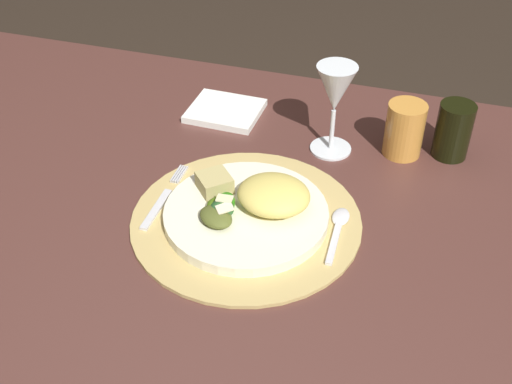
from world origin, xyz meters
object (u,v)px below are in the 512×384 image
(amber_tumbler, at_px, (404,130))
(dinner_plate, at_px, (246,215))
(spoon, at_px, (339,225))
(wine_glass, at_px, (335,93))
(fork, at_px, (163,199))
(napkin, at_px, (225,111))
(dark_tumbler, at_px, (453,131))
(dining_table, at_px, (217,270))

(amber_tumbler, bearing_deg, dinner_plate, -128.13)
(spoon, distance_m, wine_glass, 0.24)
(spoon, bearing_deg, fork, -175.59)
(napkin, relative_size, amber_tumbler, 1.38)
(fork, distance_m, dark_tumbler, 0.50)
(fork, relative_size, dark_tumbler, 1.68)
(dining_table, height_order, dinner_plate, dinner_plate)
(napkin, bearing_deg, dark_tumbler, -1.48)
(amber_tumbler, bearing_deg, wine_glass, -167.20)
(fork, xyz_separation_m, napkin, (0.00, 0.28, -0.00))
(napkin, bearing_deg, dining_table, -74.52)
(amber_tumbler, bearing_deg, spoon, -105.24)
(napkin, bearing_deg, dinner_plate, -64.70)
(dinner_plate, bearing_deg, napkin, 115.30)
(wine_glass, bearing_deg, fork, -134.26)
(dinner_plate, bearing_deg, spoon, 9.94)
(dining_table, bearing_deg, dark_tumbler, 36.22)
(amber_tumbler, bearing_deg, napkin, 174.90)
(dining_table, distance_m, fork, 0.17)
(napkin, bearing_deg, fork, -90.71)
(napkin, height_order, dark_tumbler, dark_tumbler)
(amber_tumbler, bearing_deg, fork, -143.29)
(spoon, height_order, napkin, same)
(napkin, bearing_deg, spoon, -43.81)
(dinner_plate, distance_m, dark_tumbler, 0.39)
(wine_glass, height_order, dark_tumbler, wine_glass)
(spoon, bearing_deg, dining_table, -179.89)
(fork, distance_m, spoon, 0.28)
(fork, height_order, amber_tumbler, amber_tumbler)
(spoon, bearing_deg, dinner_plate, -170.06)
(spoon, bearing_deg, dark_tumbler, 60.34)
(dinner_plate, xyz_separation_m, wine_glass, (0.08, 0.23, 0.10))
(dark_tumbler, bearing_deg, dinner_plate, -135.57)
(fork, bearing_deg, napkin, 89.29)
(napkin, relative_size, dark_tumbler, 1.34)
(amber_tumbler, bearing_deg, dining_table, -138.60)
(spoon, bearing_deg, amber_tumbler, 74.76)
(dining_table, relative_size, fork, 8.71)
(spoon, distance_m, amber_tumbler, 0.24)
(dark_tumbler, bearing_deg, spoon, -119.66)
(dining_table, xyz_separation_m, spoon, (0.20, 0.00, 0.15))
(fork, xyz_separation_m, dark_tumbler, (0.42, 0.27, 0.04))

